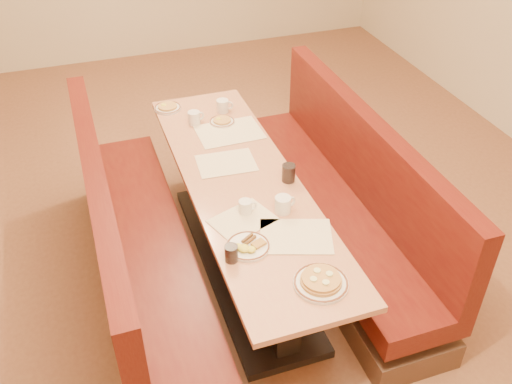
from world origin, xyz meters
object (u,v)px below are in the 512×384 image
object	(u,v)px
coffee_mug_d	(195,117)
soda_tumbler_mid	(289,173)
diner_table	(243,226)
eggs_plate	(248,246)
coffee_mug_b	(246,207)
pancake_plate	(321,282)
booth_left	(136,251)
soda_tumbler_near	(231,253)
coffee_mug_a	(283,204)
coffee_mug_c	(223,106)
booth_right	(340,206)

from	to	relation	value
coffee_mug_d	soda_tumbler_mid	size ratio (longest dim) A/B	1.09
diner_table	eggs_plate	bearing A→B (deg)	-105.04
coffee_mug_b	diner_table	bearing A→B (deg)	81.07
pancake_plate	eggs_plate	xyz separation A→B (m)	(-0.26, 0.39, -0.01)
booth_left	coffee_mug_d	xyz separation A→B (m)	(0.62, 0.81, 0.44)
pancake_plate	coffee_mug_d	distance (m)	1.83
diner_table	pancake_plate	world-z (taller)	pancake_plate
eggs_plate	coffee_mug_d	xyz separation A→B (m)	(0.06, 1.43, 0.04)
diner_table	soda_tumbler_near	world-z (taller)	soda_tumbler_near
pancake_plate	diner_table	bearing A→B (deg)	95.58
coffee_mug_a	coffee_mug_c	size ratio (longest dim) A/B	1.05
coffee_mug_b	coffee_mug_d	size ratio (longest dim) A/B	0.88
coffee_mug_c	soda_tumbler_near	size ratio (longest dim) A/B	1.30
coffee_mug_c	soda_tumbler_mid	xyz separation A→B (m)	(0.14, -1.02, 0.01)
booth_left	coffee_mug_c	size ratio (longest dim) A/B	19.30
coffee_mug_d	soda_tumbler_mid	xyz separation A→B (m)	(0.39, -0.91, 0.01)
soda_tumbler_near	diner_table	bearing A→B (deg)	67.71
booth_right	coffee_mug_c	xyz separation A→B (m)	(-0.59, 0.92, 0.44)
soda_tumbler_near	eggs_plate	bearing A→B (deg)	29.20
coffee_mug_b	soda_tumbler_mid	world-z (taller)	soda_tumbler_mid
eggs_plate	soda_tumbler_near	size ratio (longest dim) A/B	2.44
booth_left	soda_tumbler_near	bearing A→B (deg)	-56.49
booth_right	soda_tumbler_near	distance (m)	1.30
coffee_mug_d	coffee_mug_b	bearing A→B (deg)	-100.70
coffee_mug_d	soda_tumbler_mid	distance (m)	0.99
diner_table	booth_right	bearing A→B (deg)	0.00
coffee_mug_b	coffee_mug_a	bearing A→B (deg)	-11.12
booth_right	coffee_mug_c	size ratio (longest dim) A/B	19.30
coffee_mug_d	coffee_mug_a	bearing A→B (deg)	-90.67
pancake_plate	coffee_mug_b	distance (m)	0.71
booth_right	coffee_mug_c	distance (m)	1.18
coffee_mug_a	coffee_mug_d	distance (m)	1.22
booth_left	coffee_mug_a	xyz separation A→B (m)	(0.87, -0.38, 0.44)
eggs_plate	coffee_mug_c	distance (m)	1.57
coffee_mug_c	coffee_mug_d	distance (m)	0.27
booth_left	soda_tumbler_mid	distance (m)	1.11
eggs_plate	soda_tumbler_near	bearing A→B (deg)	-150.80
soda_tumbler_near	coffee_mug_c	bearing A→B (deg)	75.25
eggs_plate	booth_left	bearing A→B (deg)	132.40
diner_table	coffee_mug_d	distance (m)	0.93
coffee_mug_b	soda_tumbler_near	bearing A→B (deg)	-113.62
diner_table	coffee_mug_c	bearing A→B (deg)	81.21
soda_tumbler_near	soda_tumbler_mid	distance (m)	0.81
coffee_mug_c	pancake_plate	bearing A→B (deg)	-79.90
booth_left	coffee_mug_a	distance (m)	1.04
booth_right	soda_tumbler_mid	distance (m)	0.64
coffee_mug_c	soda_tumbler_near	distance (m)	1.66
coffee_mug_a	coffee_mug_b	bearing A→B (deg)	151.83
coffee_mug_b	booth_right	bearing A→B (deg)	26.44
coffee_mug_d	booth_left	bearing A→B (deg)	-139.62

